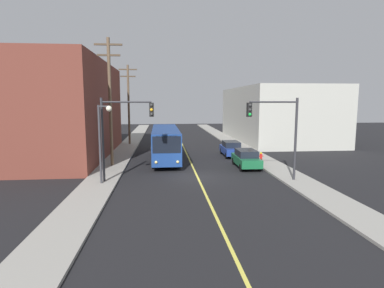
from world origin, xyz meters
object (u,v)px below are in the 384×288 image
(parked_car_blue, at_px, (231,148))
(utility_pole_mid, at_px, (129,101))
(utility_pole_near, at_px, (110,97))
(fire_hydrant, at_px, (261,156))
(traffic_signal_right_corner, at_px, (276,124))
(city_bus, at_px, (165,142))
(street_lamp_left, at_px, (103,133))
(traffic_signal_left_corner, at_px, (124,124))
(parked_car_green, at_px, (246,158))

(parked_car_blue, distance_m, utility_pole_mid, 16.38)
(utility_pole_near, distance_m, fire_hydrant, 15.26)
(traffic_signal_right_corner, distance_m, fire_hydrant, 8.57)
(traffic_signal_right_corner, bearing_deg, fire_hydrant, 79.26)
(parked_car_blue, relative_size, traffic_signal_right_corner, 0.74)
(city_bus, distance_m, street_lamp_left, 10.65)
(utility_pole_near, bearing_deg, parked_car_blue, 20.80)
(utility_pole_mid, xyz_separation_m, traffic_signal_left_corner, (1.79, -20.48, -1.64))
(utility_pole_near, bearing_deg, utility_pole_mid, 89.68)
(city_bus, distance_m, parked_car_blue, 7.33)
(parked_car_green, relative_size, traffic_signal_left_corner, 0.74)
(street_lamp_left, bearing_deg, utility_pole_mid, 91.01)
(parked_car_blue, xyz_separation_m, street_lamp_left, (-11.52, -10.96, 2.90))
(traffic_signal_left_corner, bearing_deg, utility_pole_near, 107.62)
(parked_car_green, relative_size, traffic_signal_right_corner, 0.74)
(traffic_signal_right_corner, bearing_deg, parked_car_blue, 93.65)
(fire_hydrant, bearing_deg, utility_pole_near, -176.48)
(parked_car_blue, bearing_deg, traffic_signal_right_corner, -86.35)
(parked_car_blue, bearing_deg, city_bus, -168.46)
(utility_pole_near, distance_m, traffic_signal_right_corner, 14.50)
(fire_hydrant, bearing_deg, traffic_signal_right_corner, -100.74)
(parked_car_green, height_order, parked_car_blue, same)
(city_bus, height_order, utility_pole_mid, utility_pole_mid)
(street_lamp_left, distance_m, fire_hydrant, 15.81)
(parked_car_green, relative_size, utility_pole_near, 0.39)
(utility_pole_near, height_order, street_lamp_left, utility_pole_near)
(city_bus, relative_size, parked_car_green, 2.75)
(utility_pole_near, height_order, utility_pole_mid, utility_pole_near)
(traffic_signal_left_corner, xyz_separation_m, street_lamp_left, (-1.42, -0.53, -0.56))
(city_bus, bearing_deg, utility_pole_near, -147.49)
(parked_car_blue, bearing_deg, fire_hydrant, -59.62)
(traffic_signal_left_corner, bearing_deg, fire_hydrant, 28.85)
(parked_car_blue, xyz_separation_m, utility_pole_mid, (-11.89, 10.04, 5.10))
(utility_pole_mid, xyz_separation_m, fire_hydrant, (14.05, -13.72, -5.36))
(utility_pole_near, xyz_separation_m, street_lamp_left, (0.45, -6.41, -2.54))
(fire_hydrant, bearing_deg, city_bus, 166.50)
(utility_pole_near, relative_size, traffic_signal_right_corner, 1.87)
(utility_pole_mid, xyz_separation_m, street_lamp_left, (0.37, -21.00, -2.20))
(parked_car_green, distance_m, parked_car_blue, 6.04)
(traffic_signal_left_corner, bearing_deg, utility_pole_mid, 94.99)
(utility_pole_mid, relative_size, traffic_signal_right_corner, 1.76)
(city_bus, xyz_separation_m, traffic_signal_right_corner, (7.83, -9.82, 2.49))
(parked_car_blue, relative_size, traffic_signal_left_corner, 0.74)
(parked_car_blue, height_order, fire_hydrant, parked_car_blue)
(city_bus, height_order, parked_car_green, city_bus)
(parked_car_green, xyz_separation_m, utility_pole_near, (-12.02, 1.49, 5.44))
(parked_car_blue, xyz_separation_m, utility_pole_near, (-11.97, -4.55, 5.44))
(city_bus, xyz_separation_m, fire_hydrant, (9.27, -2.23, -1.23))
(city_bus, bearing_deg, fire_hydrant, -13.50)
(parked_car_green, distance_m, fire_hydrant, 3.18)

